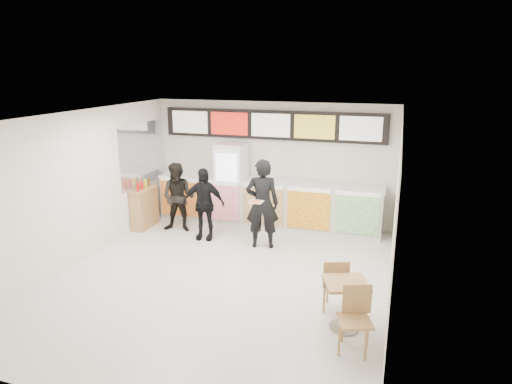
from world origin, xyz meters
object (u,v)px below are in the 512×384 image
at_px(customer_main, 262,204).
at_px(cafe_table, 345,296).
at_px(customer_mid, 204,204).
at_px(customer_left, 178,197).
at_px(drinks_fridge, 231,183).
at_px(service_counter, 267,203).
at_px(condiment_ledge, 144,208).

bearing_deg(customer_main, cafe_table, 112.03).
relative_size(customer_mid, cafe_table, 1.02).
xyz_separation_m(customer_left, customer_mid, (0.77, -0.29, -0.00)).
xyz_separation_m(customer_main, customer_left, (-2.18, 0.37, -0.15)).
relative_size(drinks_fridge, customer_main, 1.02).
height_order(customer_left, customer_mid, customer_left).
height_order(service_counter, drinks_fridge, drinks_fridge).
distance_m(service_counter, cafe_table, 4.74).
distance_m(customer_mid, condiment_ledge, 1.75).
bearing_deg(customer_main, condiment_ledge, -22.15).
bearing_deg(customer_left, service_counter, 19.54).
xyz_separation_m(drinks_fridge, customer_left, (-0.96, -1.01, -0.17)).
bearing_deg(customer_left, customer_mid, -28.75).
bearing_deg(customer_mid, drinks_fridge, 74.82).
xyz_separation_m(service_counter, cafe_table, (2.39, -4.09, -0.04)).
height_order(drinks_fridge, condiment_ledge, drinks_fridge).
distance_m(customer_left, condiment_ledge, 0.99).
bearing_deg(service_counter, customer_main, -78.23).
bearing_deg(drinks_fridge, customer_left, -133.40).
bearing_deg(condiment_ledge, drinks_fridge, 28.52).
xyz_separation_m(customer_left, cafe_table, (4.28, -3.10, -0.29)).
relative_size(customer_main, customer_mid, 1.18).
xyz_separation_m(customer_left, condiment_ledge, (-0.93, -0.01, -0.33)).
xyz_separation_m(drinks_fridge, condiment_ledge, (-1.89, -1.02, -0.51)).
height_order(customer_main, condiment_ledge, customer_main).
bearing_deg(drinks_fridge, service_counter, -0.99).
bearing_deg(service_counter, customer_left, -152.25).
height_order(customer_mid, condiment_ledge, customer_mid).
bearing_deg(customer_main, customer_left, -25.21).
relative_size(customer_main, customer_left, 1.18).
bearing_deg(drinks_fridge, customer_main, -48.50).
height_order(service_counter, customer_mid, customer_mid).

